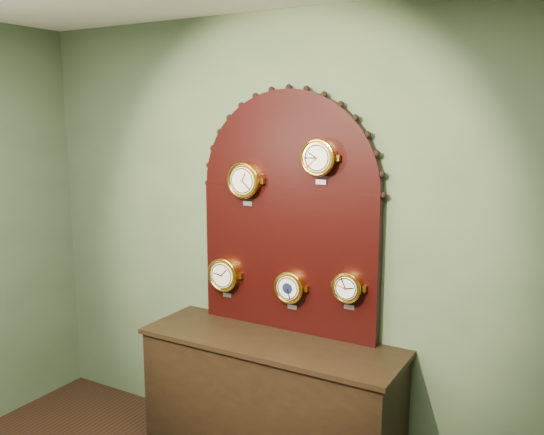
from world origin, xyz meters
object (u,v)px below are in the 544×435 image
Objects in this scene: arabic_clock at (319,158)px; tide_clock at (348,287)px; roman_clock at (245,180)px; barometer at (290,287)px; hygrometer at (224,274)px; shop_counter at (270,405)px; display_board at (288,205)px.

tide_clock is (0.20, 0.00, -0.75)m from arabic_clock.
barometer is at bearing 0.10° from roman_clock.
roman_clock is 0.65m from hygrometer.
shop_counter is 1.41m from roman_clock.
arabic_clock is 1.04m from hygrometer.
arabic_clock reaches higher than barometer.
arabic_clock is (0.51, 0.00, 0.16)m from roman_clock.
shop_counter is 1.05× the size of display_board.
arabic_clock is at bearing -15.67° from display_board.
hygrometer is at bearing 179.98° from roman_clock.
shop_counter is 6.76× the size of tide_clock.
display_board is (0.00, 0.22, 1.23)m from shop_counter.
shop_counter is 1.56m from arabic_clock.
hygrometer is at bearing -179.94° from barometer.
barometer is (0.49, 0.00, -0.01)m from hygrometer.
tide_clock is (0.38, 0.00, 0.06)m from barometer.
tide_clock is at bearing 0.07° from hygrometer.
arabic_clock reaches higher than hygrometer.
tide_clock is (0.43, -0.07, -0.44)m from display_board.
shop_counter is at bearing -147.00° from arabic_clock.
hygrometer is at bearing 160.78° from shop_counter.
barometer is (-0.19, 0.00, -0.80)m from arabic_clock.
roman_clock is 0.53m from arabic_clock.
shop_counter is at bearing -19.22° from hygrometer.
hygrometer is (-0.44, 0.15, 0.74)m from shop_counter.
roman_clock is 1.18× the size of tide_clock.
tide_clock is at bearing -8.61° from display_board.
arabic_clock is at bearing 0.02° from hygrometer.
arabic_clock is at bearing 0.03° from roman_clock.
arabic_clock is 0.97× the size of hygrometer.
shop_counter is 0.91m from tide_clock.
roman_clock is at bearing 150.74° from shop_counter.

